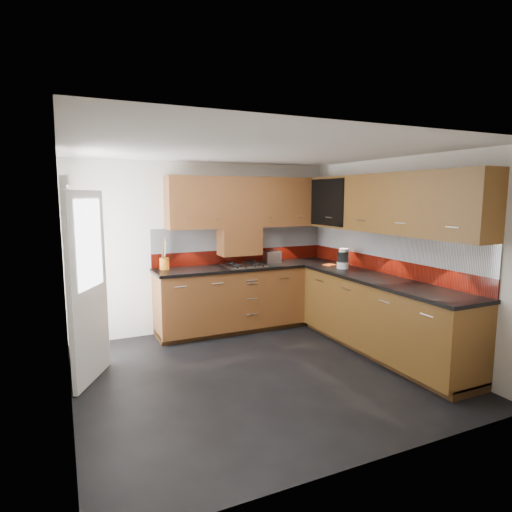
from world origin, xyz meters
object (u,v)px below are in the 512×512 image
food_processor (343,260)px  gas_hob (244,265)px  utensil_pot (164,262)px  toaster (272,257)px

food_processor → gas_hob: bearing=146.2°
utensil_pot → food_processor: bearing=-22.8°
gas_hob → utensil_pot: size_ratio=1.25×
toaster → food_processor: bearing=-54.4°
gas_hob → toaster: toaster is taller
gas_hob → food_processor: (1.15, -0.77, 0.11)m
gas_hob → utensil_pot: utensil_pot is taller
gas_hob → food_processor: size_ratio=2.11×
toaster → food_processor: 1.09m
utensil_pot → toaster: utensil_pot is taller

